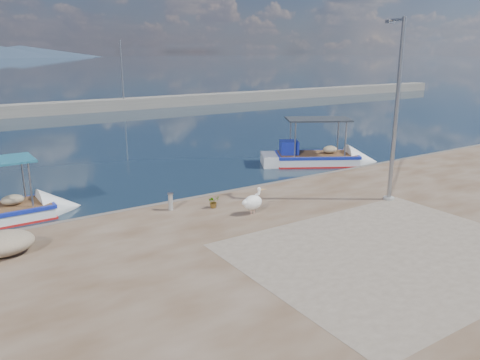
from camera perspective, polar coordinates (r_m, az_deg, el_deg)
name	(u,v)px	position (r m, az deg, el deg)	size (l,w,h in m)	color
ground	(300,241)	(16.24, 7.39, -7.42)	(1400.00, 1400.00, 0.00)	#162635
quay	(465,315)	(12.68, 25.79, -14.57)	(44.00, 22.00, 0.50)	#4D3721
quay_patch	(392,251)	(14.81, 18.06, -8.28)	(9.00, 7.00, 0.01)	gray
breakwater	(49,109)	(52.55, -22.27, 8.06)	(120.00, 2.20, 7.50)	gray
boat_right	(315,160)	(27.24, 9.14, 2.41)	(6.60, 4.99, 3.08)	white
pelican	(253,202)	(17.08, 1.61, -2.68)	(1.02, 0.51, 0.99)	tan
lamp_post	(395,118)	(19.14, 18.40, 7.22)	(0.44, 0.96, 7.00)	gray
bollard_near	(171,201)	(17.71, -8.46, -2.51)	(0.22, 0.22, 0.68)	gray
potted_plant	(213,202)	(17.87, -3.25, -2.64)	(0.43, 0.37, 0.48)	#33722D
net_pile_b	(3,243)	(15.44, -26.95, -6.91)	(1.76, 1.37, 0.69)	tan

